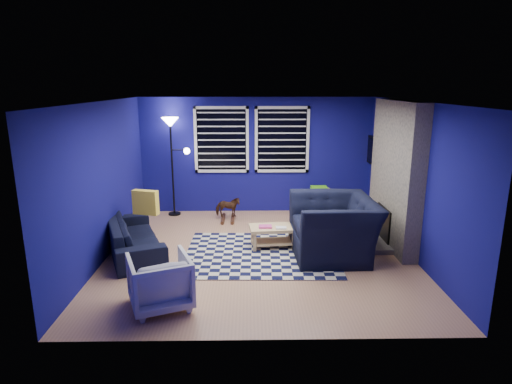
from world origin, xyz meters
The scene contains 18 objects.
floor centered at (0.00, 0.00, 0.00)m, with size 5.00×5.00×0.00m, color tan.
ceiling centered at (0.00, 0.00, 2.50)m, with size 5.00×5.00×0.00m, color white.
wall_back centered at (0.00, 2.50, 1.25)m, with size 5.00×5.00×0.00m, color navy.
wall_left centered at (-2.50, 0.00, 1.25)m, with size 5.00×5.00×0.00m, color navy.
wall_right centered at (2.50, 0.00, 1.25)m, with size 5.00×5.00×0.00m, color navy.
fireplace centered at (2.36, 0.50, 1.20)m, with size 0.65×2.00×2.50m.
window_left centered at (-0.75, 2.46, 1.60)m, with size 1.17×0.06×1.42m.
window_right centered at (0.55, 2.46, 1.60)m, with size 1.17×0.06×1.42m.
tv centered at (2.45, 2.00, 1.40)m, with size 0.07×1.00×0.58m.
rug centered at (0.03, -0.03, 0.01)m, with size 2.50×2.00×0.02m, color black.
sofa centered at (-2.10, 0.09, 0.29)m, with size 0.76×1.95×0.57m, color black.
armchair_big centered at (1.22, -0.06, 0.48)m, with size 1.29×1.48×0.96m, color black.
armchair_bent centered at (-1.29, -1.73, 0.34)m, with size 0.73×0.75×0.69m, color gray.
rocking_horse centered at (-0.61, 1.81, 0.29)m, with size 0.51×0.23×0.43m, color #4A2E17.
coffee_table centered at (0.24, 0.27, 0.28)m, with size 0.84×0.53×0.40m.
cabinet centered at (1.33, 2.12, 0.29)m, with size 0.77×0.64×0.64m.
floor_lamp centered at (-1.77, 2.25, 1.71)m, with size 0.57×0.35×2.09m.
throw_pillow centered at (-1.95, 0.42, 0.78)m, with size 0.45×0.13×0.42m, color yellow.
Camera 1 is at (-0.17, -6.70, 2.76)m, focal length 30.00 mm.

